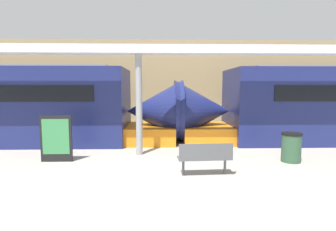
# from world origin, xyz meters

# --- Properties ---
(ground_plane) EXTENTS (60.00, 60.00, 0.00)m
(ground_plane) POSITION_xyz_m (0.00, 0.00, 0.00)
(ground_plane) COLOR #A8A093
(station_wall) EXTENTS (56.00, 0.20, 5.00)m
(station_wall) POSITION_xyz_m (0.00, 9.89, 2.50)
(station_wall) COLOR tan
(station_wall) RESTS_ON ground_plane
(bench_near) EXTENTS (1.43, 0.52, 0.88)m
(bench_near) POSITION_xyz_m (1.27, 1.46, 0.52)
(bench_near) COLOR #4C4F54
(bench_near) RESTS_ON ground_plane
(trash_bin) EXTENTS (0.61, 0.61, 0.91)m
(trash_bin) POSITION_xyz_m (4.17, 2.69, 0.46)
(trash_bin) COLOR #2D5138
(trash_bin) RESTS_ON ground_plane
(poster_board) EXTENTS (0.97, 0.07, 1.45)m
(poster_board) POSITION_xyz_m (-3.13, 2.90, 0.73)
(poster_board) COLOR black
(poster_board) RESTS_ON ground_plane
(support_column_near) EXTENTS (0.22, 0.22, 3.43)m
(support_column_near) POSITION_xyz_m (-0.63, 3.73, 1.71)
(support_column_near) COLOR gray
(support_column_near) RESTS_ON ground_plane
(canopy_beam) EXTENTS (28.00, 0.60, 0.28)m
(canopy_beam) POSITION_xyz_m (-0.63, 3.73, 3.57)
(canopy_beam) COLOR silver
(canopy_beam) RESTS_ON support_column_near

